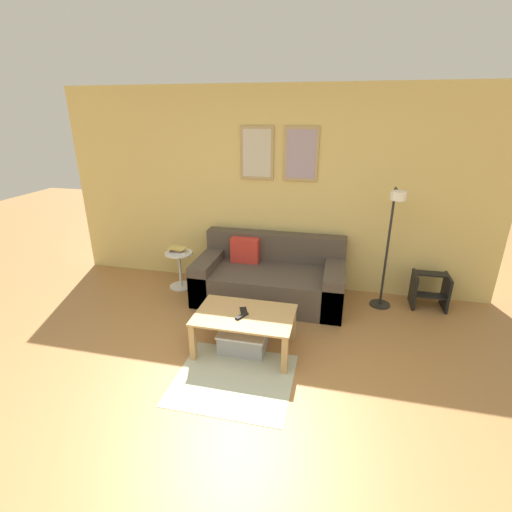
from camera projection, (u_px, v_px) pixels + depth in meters
ground_plane at (196, 446)px, 2.65m from camera, size 16.00×16.00×0.00m
wall_back at (272, 191)px, 4.76m from camera, size 5.60×0.09×2.55m
area_rug at (234, 379)px, 3.32m from camera, size 1.04×0.93×0.01m
couch at (270, 278)px, 4.68m from camera, size 1.82×0.92×0.77m
coffee_table at (245, 320)px, 3.62m from camera, size 0.96×0.62×0.40m
storage_bin at (243, 339)px, 3.71m from camera, size 0.47×0.37×0.21m
floor_lamp at (390, 239)px, 4.14m from camera, size 0.24×0.47×1.47m
side_table at (180, 266)px, 4.96m from camera, size 0.37×0.37×0.50m
book_stack at (178, 250)px, 4.88m from camera, size 0.24×0.17×0.07m
remote_control at (242, 316)px, 3.54m from camera, size 0.11×0.15×0.02m
cell_phone at (244, 311)px, 3.65m from camera, size 0.11×0.15×0.01m
step_stool at (430, 290)px, 4.48m from camera, size 0.40×0.33×0.42m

